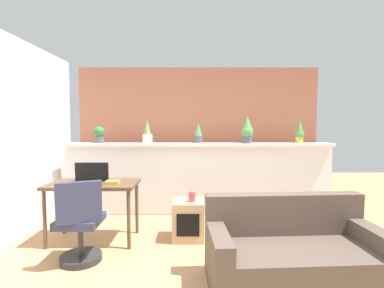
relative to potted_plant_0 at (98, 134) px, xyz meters
name	(u,v)px	position (x,y,z in m)	size (l,w,h in m)	color
ground_plane	(202,277)	(1.62, -1.99, -1.32)	(12.00, 12.00, 0.00)	tan
divider_wall	(198,180)	(1.62, 0.01, -0.75)	(4.32, 0.16, 1.14)	white
plant_shelf	(198,144)	(1.62, -0.03, -0.17)	(4.32, 0.31, 0.04)	white
brick_wall_behind	(197,137)	(1.62, 0.61, -0.07)	(4.32, 0.10, 2.50)	#AD664C
potted_plant_0	(98,134)	(0.00, 0.00, 0.00)	(0.18, 0.18, 0.27)	#4C4C51
potted_plant_1	(146,133)	(0.78, 0.00, 0.02)	(0.16, 0.16, 0.38)	silver
potted_plant_2	(197,133)	(1.61, 0.01, 0.02)	(0.13, 0.13, 0.33)	#4C4C51
potted_plant_3	(246,130)	(2.40, -0.03, 0.07)	(0.20, 0.20, 0.45)	#4C4C51
potted_plant_4	(298,132)	(3.25, -0.03, 0.04)	(0.15, 0.15, 0.39)	gold
desk	(92,189)	(0.26, -1.10, -0.66)	(1.10, 0.60, 0.75)	brown
tv_monitor	(90,172)	(0.22, -1.02, -0.45)	(0.42, 0.04, 0.24)	black
office_chair	(79,228)	(0.32, -1.71, -0.93)	(0.50, 0.51, 0.91)	#262628
side_cube_shelf	(187,220)	(1.46, -1.04, -1.07)	(0.40, 0.41, 0.50)	tan
vase_on_shelf	(191,197)	(1.51, -1.07, -0.76)	(0.08, 0.08, 0.12)	#CC3D47
book_on_desk	(111,182)	(0.53, -1.16, -0.55)	(0.17, 0.14, 0.04)	gold
couch	(292,256)	(2.44, -2.13, -1.04)	(1.60, 0.85, 0.80)	brown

